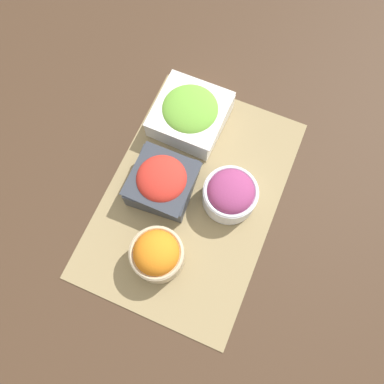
% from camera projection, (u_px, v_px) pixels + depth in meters
% --- Properties ---
extents(ground_plane, '(3.00, 3.00, 0.00)m').
position_uv_depth(ground_plane, '(192.00, 197.00, 0.86)').
color(ground_plane, '#422D1E').
extents(placemat, '(0.56, 0.38, 0.00)m').
position_uv_depth(placemat, '(192.00, 196.00, 0.86)').
color(placemat, '#937F56').
rests_on(placemat, ground_plane).
extents(onion_bowl, '(0.12, 0.12, 0.08)m').
position_uv_depth(onion_bowl, '(230.00, 194.00, 0.81)').
color(onion_bowl, silver).
rests_on(onion_bowl, placemat).
extents(tomato_bowl, '(0.14, 0.14, 0.08)m').
position_uv_depth(tomato_bowl, '(162.00, 182.00, 0.82)').
color(tomato_bowl, '#333842').
rests_on(tomato_bowl, placemat).
extents(lettuce_bowl, '(0.17, 0.17, 0.08)m').
position_uv_depth(lettuce_bowl, '(190.00, 113.00, 0.88)').
color(lettuce_bowl, white).
rests_on(lettuce_bowl, placemat).
extents(carrot_bowl, '(0.11, 0.11, 0.10)m').
position_uv_depth(carrot_bowl, '(157.00, 254.00, 0.77)').
color(carrot_bowl, '#C6B28E').
rests_on(carrot_bowl, placemat).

